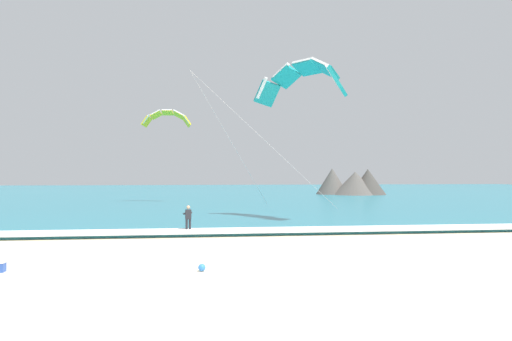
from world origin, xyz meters
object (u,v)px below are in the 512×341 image
(kite_primary, at_px, (303,77))
(beach_ball, at_px, (202,268))
(surfboard, at_px, (188,233))
(kitesurfer, at_px, (188,218))
(kite_distant, at_px, (167,117))

(kite_primary, xyz_separation_m, beach_ball, (-7.86, -17.85, -10.72))
(surfboard, height_order, beach_ball, beach_ball)
(surfboard, xyz_separation_m, kitesurfer, (-0.00, 0.02, 0.91))
(kitesurfer, relative_size, beach_ball, 5.99)
(kite_distant, height_order, beach_ball, kite_distant)
(surfboard, distance_m, beach_ball, 11.91)
(kitesurfer, height_order, kite_primary, kite_primary)
(kite_primary, bearing_deg, kite_distant, 115.77)
(surfboard, distance_m, kite_distant, 31.16)
(beach_ball, bearing_deg, kite_primary, 66.23)
(surfboard, relative_size, kitesurfer, 0.87)
(kitesurfer, relative_size, kite_primary, 0.15)
(surfboard, height_order, kite_distant, kite_distant)
(surfboard, xyz_separation_m, beach_ball, (0.61, -11.89, 0.11))
(surfboard, distance_m, kite_primary, 14.99)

